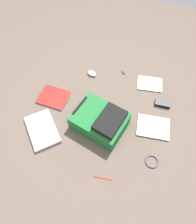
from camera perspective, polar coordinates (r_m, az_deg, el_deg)
The scene contains 11 objects.
ground_plane at distance 1.80m, azimuth 0.24°, elevation -0.81°, with size 3.90×3.90×0.00m, color brown.
backpack at distance 1.68m, azimuth 0.74°, elevation -2.40°, with size 0.41×0.48×0.19m.
laptop at distance 1.78m, azimuth -15.46°, elevation -4.83°, with size 0.40×0.40×0.03m.
book_manual at distance 1.94m, azimuth -12.40°, elevation 4.14°, with size 0.22×0.27×0.02m.
book_red at distance 2.06m, azimuth 14.36°, elevation 7.70°, with size 0.21×0.26×0.01m.
book_blue at distance 1.80m, azimuth 15.31°, elevation -4.13°, with size 0.25×0.30×0.02m.
computer_mouse at distance 2.07m, azimuth -1.76°, elevation 10.84°, with size 0.06×0.10×0.03m, color silver.
cable_coil at distance 1.68m, azimuth 14.99°, elevation -13.30°, with size 0.11×0.11×0.01m, color #4C4C51.
power_brick at distance 1.94m, azimuth 17.77°, elevation 2.27°, with size 0.07×0.14×0.03m, color black.
pen_black at distance 1.59m, azimuth 1.45°, elevation -18.20°, with size 0.01×0.01×0.15m, color red.
usb_stick at distance 2.10m, azimuth 7.16°, elevation 10.91°, with size 0.02×0.05×0.01m, color black.
Camera 1 is at (-0.85, -0.30, 1.56)m, focal length 32.40 mm.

